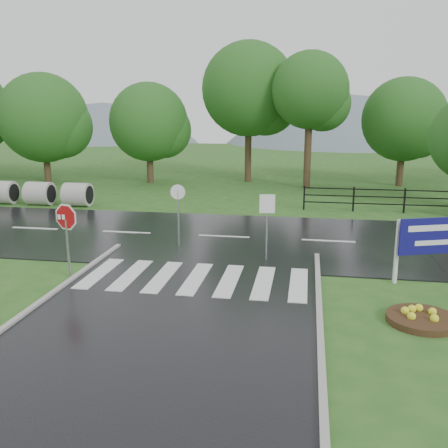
# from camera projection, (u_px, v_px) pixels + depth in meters

# --- Properties ---
(ground) EXTENTS (120.00, 120.00, 0.00)m
(ground) POSITION_uv_depth(u_px,v_px,m) (140.00, 365.00, 9.89)
(ground) COLOR #2B5B1E
(ground) RESTS_ON ground
(main_road) EXTENTS (90.00, 8.00, 0.04)m
(main_road) POSITION_uv_depth(u_px,v_px,m) (224.00, 238.00, 19.48)
(main_road) COLOR black
(main_road) RESTS_ON ground
(crosswalk) EXTENTS (6.50, 2.80, 0.02)m
(crosswalk) POSITION_uv_depth(u_px,v_px,m) (196.00, 278.00, 14.67)
(crosswalk) COLOR silver
(crosswalk) RESTS_ON ground
(fence_west) EXTENTS (9.58, 0.08, 1.20)m
(fence_west) POSITION_uv_depth(u_px,v_px,m) (405.00, 198.00, 23.82)
(fence_west) COLOR black
(fence_west) RESTS_ON ground
(hills) EXTENTS (102.00, 48.00, 48.00)m
(hills) POSITION_uv_depth(u_px,v_px,m) (308.00, 246.00, 75.26)
(hills) COLOR slate
(hills) RESTS_ON ground
(treeline) EXTENTS (83.20, 5.20, 10.00)m
(treeline) POSITION_uv_depth(u_px,v_px,m) (275.00, 184.00, 32.76)
(treeline) COLOR #1F571B
(treeline) RESTS_ON ground
(culvert_pipes) EXTENTS (9.70, 1.20, 1.20)m
(culvert_pipes) POSITION_uv_depth(u_px,v_px,m) (3.00, 192.00, 26.20)
(culvert_pipes) COLOR #9E9B93
(culvert_pipes) RESTS_ON ground
(stop_sign) EXTENTS (1.03, 0.31, 2.40)m
(stop_sign) POSITION_uv_depth(u_px,v_px,m) (66.00, 223.00, 14.51)
(stop_sign) COLOR #939399
(stop_sign) RESTS_ON ground
(estate_billboard) EXTENTS (2.20, 0.82, 1.98)m
(estate_billboard) POSITION_uv_depth(u_px,v_px,m) (437.00, 239.00, 13.98)
(estate_billboard) COLOR silver
(estate_billboard) RESTS_ON ground
(flower_bed) EXTENTS (1.63, 1.63, 0.33)m
(flower_bed) POSITION_uv_depth(u_px,v_px,m) (422.00, 318.00, 11.79)
(flower_bed) COLOR #332111
(flower_bed) RESTS_ON ground
(reg_sign_small) EXTENTS (0.50, 0.08, 2.25)m
(reg_sign_small) POSITION_uv_depth(u_px,v_px,m) (267.00, 215.00, 16.11)
(reg_sign_small) COLOR #939399
(reg_sign_small) RESTS_ON ground
(reg_sign_round) EXTENTS (0.54, 0.08, 2.30)m
(reg_sign_round) POSITION_uv_depth(u_px,v_px,m) (178.00, 208.00, 17.83)
(reg_sign_round) COLOR #939399
(reg_sign_round) RESTS_ON ground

